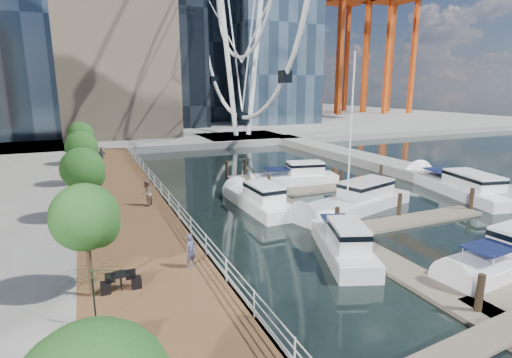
% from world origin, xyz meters
% --- Properties ---
extents(ground, '(520.00, 520.00, 0.00)m').
position_xyz_m(ground, '(0.00, 0.00, 0.00)').
color(ground, black).
rests_on(ground, ground).
extents(boardwalk, '(6.00, 60.00, 1.00)m').
position_xyz_m(boardwalk, '(-9.00, 15.00, 0.50)').
color(boardwalk, brown).
rests_on(boardwalk, ground).
extents(seawall, '(0.25, 60.00, 1.00)m').
position_xyz_m(seawall, '(-6.00, 15.00, 0.50)').
color(seawall, '#595954').
rests_on(seawall, ground).
extents(land_far, '(200.00, 114.00, 1.00)m').
position_xyz_m(land_far, '(0.00, 102.00, 0.50)').
color(land_far, gray).
rests_on(land_far, ground).
extents(breakwater, '(4.00, 60.00, 1.00)m').
position_xyz_m(breakwater, '(20.00, 20.00, 0.50)').
color(breakwater, gray).
rests_on(breakwater, ground).
extents(pier, '(14.00, 12.00, 1.00)m').
position_xyz_m(pier, '(14.00, 52.00, 0.50)').
color(pier, gray).
rests_on(pier, ground).
extents(railing, '(0.10, 60.00, 1.05)m').
position_xyz_m(railing, '(-6.10, 15.00, 1.52)').
color(railing, white).
rests_on(railing, boardwalk).
extents(floating_docks, '(16.00, 34.00, 2.60)m').
position_xyz_m(floating_docks, '(7.97, 9.98, 0.49)').
color(floating_docks, '#6D6051').
rests_on(floating_docks, ground).
extents(port_cranes, '(40.00, 52.00, 38.00)m').
position_xyz_m(port_cranes, '(67.67, 95.67, 20.00)').
color(port_cranes, '#D84C14').
rests_on(port_cranes, ground).
extents(street_trees, '(2.60, 42.60, 4.60)m').
position_xyz_m(street_trees, '(-11.40, 14.00, 4.29)').
color(street_trees, '#3F2B1C').
rests_on(street_trees, ground).
extents(yacht_foreground, '(9.08, 3.27, 2.15)m').
position_xyz_m(yacht_foreground, '(8.24, 0.38, 0.00)').
color(yacht_foreground, white).
rests_on(yacht_foreground, ground).
extents(pedestrian_near, '(0.71, 0.65, 1.62)m').
position_xyz_m(pedestrian_near, '(-7.12, 4.98, 1.81)').
color(pedestrian_near, '#44445A').
rests_on(pedestrian_near, boardwalk).
extents(pedestrian_mid, '(1.09, 1.11, 1.81)m').
position_xyz_m(pedestrian_mid, '(-7.48, 15.80, 1.90)').
color(pedestrian_mid, '#83635A').
rests_on(pedestrian_mid, boardwalk).
extents(pedestrian_far, '(1.05, 0.54, 1.73)m').
position_xyz_m(pedestrian_far, '(-9.54, 33.88, 1.86)').
color(pedestrian_far, '#374045').
rests_on(pedestrian_far, boardwalk).
extents(moored_yachts, '(22.44, 32.50, 11.50)m').
position_xyz_m(moored_yachts, '(8.03, 11.20, 0.00)').
color(moored_yachts, silver).
rests_on(moored_yachts, ground).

